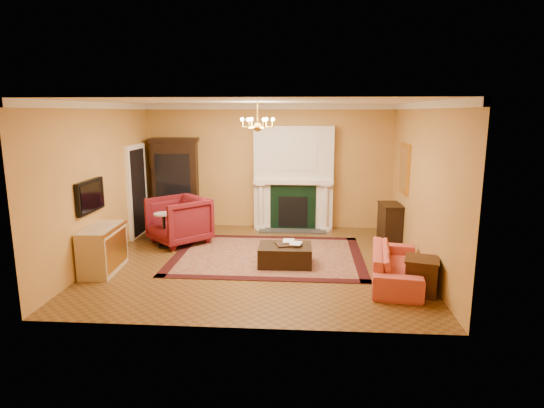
# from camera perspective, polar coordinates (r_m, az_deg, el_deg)

# --- Properties ---
(floor) EXTENTS (6.00, 5.50, 0.02)m
(floor) POSITION_cam_1_polar(r_m,az_deg,el_deg) (8.82, -1.72, -7.26)
(floor) COLOR brown
(floor) RESTS_ON ground
(ceiling) EXTENTS (6.00, 5.50, 0.02)m
(ceiling) POSITION_cam_1_polar(r_m,az_deg,el_deg) (8.35, -1.85, 12.76)
(ceiling) COLOR white
(ceiling) RESTS_ON wall_back
(wall_back) EXTENTS (6.00, 0.02, 3.00)m
(wall_back) POSITION_cam_1_polar(r_m,az_deg,el_deg) (11.18, -0.34, 4.69)
(wall_back) COLOR gold
(wall_back) RESTS_ON floor
(wall_front) EXTENTS (6.00, 0.02, 3.00)m
(wall_front) POSITION_cam_1_polar(r_m,az_deg,el_deg) (5.77, -4.57, -1.84)
(wall_front) COLOR gold
(wall_front) RESTS_ON floor
(wall_left) EXTENTS (0.02, 5.50, 3.00)m
(wall_left) POSITION_cam_1_polar(r_m,az_deg,el_deg) (9.26, -20.67, 2.52)
(wall_left) COLOR gold
(wall_left) RESTS_ON floor
(wall_right) EXTENTS (0.02, 5.50, 3.00)m
(wall_right) POSITION_cam_1_polar(r_m,az_deg,el_deg) (8.68, 18.41, 2.13)
(wall_right) COLOR gold
(wall_right) RESTS_ON floor
(fireplace) EXTENTS (1.90, 0.70, 2.50)m
(fireplace) POSITION_cam_1_polar(r_m,az_deg,el_deg) (11.00, 2.71, 2.97)
(fireplace) COLOR silver
(fireplace) RESTS_ON wall_back
(crown_molding) EXTENTS (6.00, 5.50, 0.12)m
(crown_molding) POSITION_cam_1_polar(r_m,az_deg,el_deg) (9.30, -1.23, 12.20)
(crown_molding) COLOR white
(crown_molding) RESTS_ON ceiling
(doorway) EXTENTS (0.08, 1.05, 2.10)m
(doorway) POSITION_cam_1_polar(r_m,az_deg,el_deg) (10.85, -16.54, 1.58)
(doorway) COLOR white
(doorway) RESTS_ON wall_left
(tv_panel) EXTENTS (0.09, 0.95, 0.58)m
(tv_panel) POSITION_cam_1_polar(r_m,az_deg,el_deg) (8.72, -21.85, 0.92)
(tv_panel) COLOR black
(tv_panel) RESTS_ON wall_left
(gilt_mirror) EXTENTS (0.06, 0.76, 1.05)m
(gilt_mirror) POSITION_cam_1_polar(r_m,az_deg,el_deg) (10.00, 16.28, 4.29)
(gilt_mirror) COLOR gold
(gilt_mirror) RESTS_ON wall_right
(chandelier) EXTENTS (0.63, 0.55, 0.53)m
(chandelier) POSITION_cam_1_polar(r_m,az_deg,el_deg) (8.35, -1.83, 10.00)
(chandelier) COLOR gold
(chandelier) RESTS_ON ceiling
(oriental_rug) EXTENTS (3.77, 2.84, 0.02)m
(oriental_rug) POSITION_cam_1_polar(r_m,az_deg,el_deg) (9.14, -0.53, -6.45)
(oriental_rug) COLOR #410D18
(oriental_rug) RESTS_ON floor
(china_cabinet) EXTENTS (1.10, 0.58, 2.11)m
(china_cabinet) POSITION_cam_1_polar(r_m,az_deg,el_deg) (11.38, -11.94, 2.32)
(china_cabinet) COLOR black
(china_cabinet) RESTS_ON floor
(wingback_armchair) EXTENTS (1.49, 1.49, 1.12)m
(wingback_armchair) POSITION_cam_1_polar(r_m,az_deg,el_deg) (10.05, -11.62, -1.76)
(wingback_armchair) COLOR maroon
(wingback_armchair) RESTS_ON floor
(pedestal_table) EXTENTS (0.41, 0.41, 0.74)m
(pedestal_table) POSITION_cam_1_polar(r_m,az_deg,el_deg) (9.86, -13.38, -2.89)
(pedestal_table) COLOR black
(pedestal_table) RESTS_ON floor
(commode) EXTENTS (0.58, 1.12, 0.82)m
(commode) POSITION_cam_1_polar(r_m,az_deg,el_deg) (8.72, -20.48, -5.35)
(commode) COLOR beige
(commode) RESTS_ON floor
(coral_sofa) EXTENTS (0.84, 2.01, 0.76)m
(coral_sofa) POSITION_cam_1_polar(r_m,az_deg,el_deg) (7.98, 15.29, -6.76)
(coral_sofa) COLOR #CB4D40
(coral_sofa) RESTS_ON floor
(end_table) EXTENTS (0.58, 0.58, 0.55)m
(end_table) POSITION_cam_1_polar(r_m,az_deg,el_deg) (7.61, 18.21, -8.68)
(end_table) COLOR #33200E
(end_table) RESTS_ON floor
(console_table) EXTENTS (0.47, 0.76, 0.81)m
(console_table) POSITION_cam_1_polar(r_m,az_deg,el_deg) (10.40, 14.64, -2.34)
(console_table) COLOR black
(console_table) RESTS_ON floor
(leather_ottoman) EXTENTS (0.99, 0.73, 0.37)m
(leather_ottoman) POSITION_cam_1_polar(r_m,az_deg,el_deg) (8.55, 1.66, -6.40)
(leather_ottoman) COLOR black
(leather_ottoman) RESTS_ON oriental_rug
(ottoman_tray) EXTENTS (0.54, 0.47, 0.03)m
(ottoman_tray) POSITION_cam_1_polar(r_m,az_deg,el_deg) (8.53, 2.07, -5.05)
(ottoman_tray) COLOR black
(ottoman_tray) RESTS_ON leather_ottoman
(book_a) EXTENTS (0.21, 0.03, 0.29)m
(book_a) POSITION_cam_1_polar(r_m,az_deg,el_deg) (8.59, 1.37, -3.83)
(book_a) COLOR gray
(book_a) RESTS_ON ottoman_tray
(book_b) EXTENTS (0.21, 0.06, 0.28)m
(book_b) POSITION_cam_1_polar(r_m,az_deg,el_deg) (8.46, 2.34, -4.09)
(book_b) COLOR gray
(book_b) RESTS_ON ottoman_tray
(topiary_left) EXTENTS (0.18, 0.18, 0.47)m
(topiary_left) POSITION_cam_1_polar(r_m,az_deg,el_deg) (10.97, -1.30, 4.50)
(topiary_left) COLOR tan
(topiary_left) RESTS_ON fireplace
(topiary_right) EXTENTS (0.15, 0.15, 0.42)m
(topiary_right) POSITION_cam_1_polar(r_m,az_deg,el_deg) (10.93, 5.99, 4.25)
(topiary_right) COLOR tan
(topiary_right) RESTS_ON fireplace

